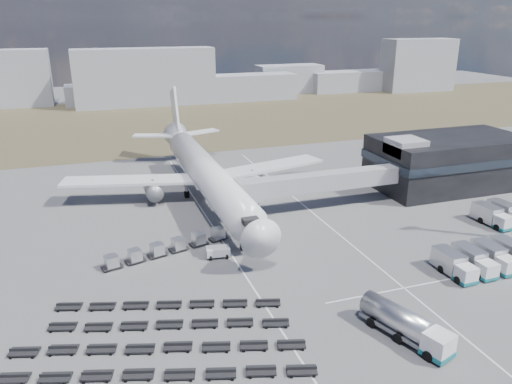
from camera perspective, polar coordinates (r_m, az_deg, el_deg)
name	(u,v)px	position (r m, az deg, el deg)	size (l,w,h in m)	color
ground	(263,279)	(66.13, 0.85, -9.88)	(420.00, 420.00, 0.00)	#565659
grass_strip	(150,121)	(168.54, -12.01, 7.92)	(420.00, 90.00, 0.01)	#4E452F
lane_markings	(321,258)	(72.02, 7.43, -7.46)	(47.12, 110.00, 0.01)	silver
terminal	(448,161)	(106.74, 21.11, 3.38)	(30.40, 16.40, 11.00)	black
jet_bridge	(310,183)	(87.07, 6.18, 1.02)	(30.30, 3.80, 7.05)	#939399
airliner	(204,171)	(92.84, -5.91, 2.36)	(51.59, 64.53, 17.62)	white
skyline	(133,82)	(204.52, -13.92, 12.13)	(316.44, 26.04, 23.07)	#9699A3
fuel_tanker	(405,325)	(56.59, 16.70, -14.31)	(5.83, 10.81, 3.40)	white
pushback_tug	(218,252)	(71.53, -4.37, -6.88)	(3.30, 1.86, 1.48)	white
catering_truck	(251,176)	(102.73, -0.53, 1.80)	(3.87, 5.87, 2.50)	white
service_trucks_near	(484,259)	(74.51, 24.61, -6.96)	(12.43, 6.97, 2.74)	white
service_trucks_far	(499,214)	(91.64, 26.07, -2.31)	(6.33, 7.40, 2.82)	white
uld_row	(168,247)	(73.25, -10.03, -6.21)	(19.03, 6.57, 1.75)	black
baggage_dollies	(159,349)	(54.19, -11.06, -17.20)	(33.07, 25.43, 0.70)	black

